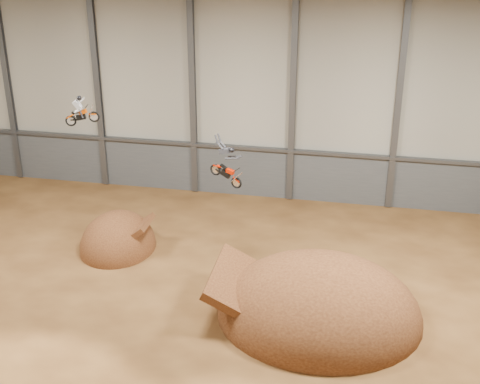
% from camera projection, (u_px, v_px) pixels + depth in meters
% --- Properties ---
extents(floor, '(40.00, 40.00, 0.00)m').
position_uv_depth(floor, '(186.00, 316.00, 33.39)').
color(floor, '#4A2C13').
rests_on(floor, ground).
extents(back_wall, '(40.00, 0.10, 14.00)m').
position_uv_depth(back_wall, '(243.00, 97.00, 43.89)').
color(back_wall, '#A39F91').
rests_on(back_wall, ground).
extents(ceiling, '(40.00, 40.00, 0.00)m').
position_uv_depth(ceiling, '(175.00, 34.00, 27.59)').
color(ceiling, black).
rests_on(ceiling, back_wall).
extents(lower_band_back, '(39.80, 0.18, 3.50)m').
position_uv_depth(lower_band_back, '(242.00, 171.00, 45.97)').
color(lower_band_back, '#4A4D51').
rests_on(lower_band_back, ground).
extents(steel_rail, '(39.80, 0.35, 0.20)m').
position_uv_depth(steel_rail, '(242.00, 147.00, 45.09)').
color(steel_rail, '#47494F').
rests_on(steel_rail, lower_band_back).
extents(steel_column_0, '(0.40, 0.36, 13.90)m').
position_uv_depth(steel_column_0, '(8.00, 85.00, 46.61)').
color(steel_column_0, '#47494F').
rests_on(steel_column_0, ground).
extents(steel_column_1, '(0.40, 0.36, 13.90)m').
position_uv_depth(steel_column_1, '(98.00, 90.00, 45.45)').
color(steel_column_1, '#47494F').
rests_on(steel_column_1, ground).
extents(steel_column_2, '(0.40, 0.36, 13.90)m').
position_uv_depth(steel_column_2, '(193.00, 95.00, 44.29)').
color(steel_column_2, '#47494F').
rests_on(steel_column_2, ground).
extents(steel_column_3, '(0.40, 0.36, 13.90)m').
position_uv_depth(steel_column_3, '(293.00, 101.00, 43.13)').
color(steel_column_3, '#47494F').
rests_on(steel_column_3, ground).
extents(steel_column_4, '(0.40, 0.36, 13.90)m').
position_uv_depth(steel_column_4, '(398.00, 107.00, 41.97)').
color(steel_column_4, '#47494F').
rests_on(steel_column_4, ground).
extents(takeoff_ramp, '(4.42, 5.10, 4.42)m').
position_uv_depth(takeoff_ramp, '(118.00, 248.00, 39.74)').
color(takeoff_ramp, '#3F200F').
rests_on(takeoff_ramp, ground).
extents(landing_ramp, '(10.18, 9.01, 5.88)m').
position_uv_depth(landing_ramp, '(319.00, 316.00, 33.36)').
color(landing_ramp, '#3F200F').
rests_on(landing_ramp, ground).
extents(fmx_rider_a, '(2.16, 1.04, 1.93)m').
position_uv_depth(fmx_rider_a, '(82.00, 109.00, 34.06)').
color(fmx_rider_a, '#D14600').
extents(fmx_rider_b, '(3.30, 1.78, 3.01)m').
position_uv_depth(fmx_rider_b, '(224.00, 161.00, 34.65)').
color(fmx_rider_b, '#B21600').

